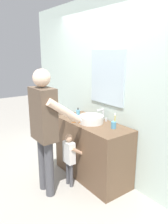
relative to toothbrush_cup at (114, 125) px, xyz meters
name	(u,v)px	position (x,y,z in m)	size (l,w,h in m)	color
ground_plane	(76,182)	(-0.37, -0.38, -0.94)	(14.00, 14.00, 0.00)	#9E998E
back_wall	(109,89)	(-0.37, 0.24, 0.42)	(4.40, 0.10, 2.70)	silver
vanity_cabinet	(92,150)	(-0.37, -0.08, -0.50)	(1.27, 0.54, 0.88)	brown
sink_basin	(91,119)	(-0.37, -0.10, 0.00)	(0.36, 0.36, 0.11)	silver
faucet	(102,115)	(-0.37, 0.12, 0.03)	(0.18, 0.14, 0.18)	#B7BABF
toothbrush_cup	(114,125)	(0.00, 0.00, 0.00)	(0.07, 0.07, 0.21)	#4C8EB2
soap_bottle	(78,114)	(-0.69, -0.11, 0.01)	(0.06, 0.06, 0.17)	#66B2D1
child_toddler	(70,155)	(-0.37, -0.48, -0.46)	(0.24, 0.24, 0.79)	#47474C
adult_parent	(45,122)	(-0.43, -0.81, 0.08)	(0.52, 0.55, 1.69)	#47474C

